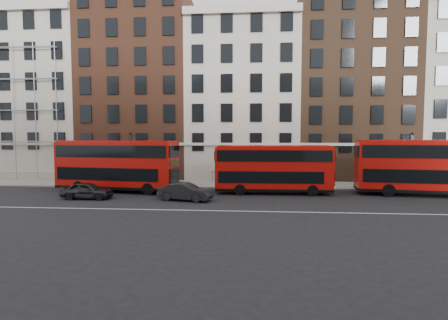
# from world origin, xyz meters

# --- Properties ---
(ground) EXTENTS (120.00, 120.00, 0.00)m
(ground) POSITION_xyz_m (0.00, 0.00, 0.00)
(ground) COLOR black
(ground) RESTS_ON ground
(pavement) EXTENTS (80.00, 5.00, 0.15)m
(pavement) POSITION_xyz_m (0.00, 10.50, 0.07)
(pavement) COLOR gray
(pavement) RESTS_ON ground
(kerb) EXTENTS (80.00, 0.30, 0.16)m
(kerb) POSITION_xyz_m (0.00, 8.00, 0.08)
(kerb) COLOR gray
(kerb) RESTS_ON ground
(road_centre_line) EXTENTS (70.00, 0.12, 0.01)m
(road_centre_line) POSITION_xyz_m (0.00, -2.00, 0.01)
(road_centre_line) COLOR white
(road_centre_line) RESTS_ON ground
(building_terrace) EXTENTS (64.00, 11.95, 22.00)m
(building_terrace) POSITION_xyz_m (-0.31, 17.88, 10.24)
(building_terrace) COLOR #B1A999
(building_terrace) RESTS_ON ground
(bus_b) EXTENTS (11.41, 4.18, 4.69)m
(bus_b) POSITION_xyz_m (-11.18, 5.46, 2.51)
(bus_b) COLOR #B30E09
(bus_b) RESTS_ON ground
(bus_c) EXTENTS (10.19, 2.52, 4.27)m
(bus_c) POSITION_xyz_m (3.01, 5.45, 2.29)
(bus_c) COLOR #B30E09
(bus_c) RESTS_ON ground
(bus_d) EXTENTS (11.62, 4.14, 4.78)m
(bus_d) POSITION_xyz_m (15.98, 5.46, 2.56)
(bus_d) COLOR #B30E09
(bus_d) RESTS_ON ground
(car_rear) EXTENTS (4.06, 1.65, 1.38)m
(car_rear) POSITION_xyz_m (-12.17, 1.68, 0.69)
(car_rear) COLOR black
(car_rear) RESTS_ON ground
(car_front) EXTENTS (4.50, 2.43, 1.41)m
(car_front) POSITION_xyz_m (-4.08, 1.60, 0.70)
(car_front) COLOR black
(car_front) RESTS_ON ground
(lamp_post_left) EXTENTS (0.44, 0.44, 5.33)m
(lamp_post_left) POSITION_xyz_m (-10.87, 8.34, 3.08)
(lamp_post_left) COLOR black
(lamp_post_left) RESTS_ON pavement
(lamp_post_right) EXTENTS (0.44, 0.44, 5.33)m
(lamp_post_right) POSITION_xyz_m (16.10, 8.54, 3.08)
(lamp_post_right) COLOR black
(lamp_post_right) RESTS_ON pavement
(iron_railings) EXTENTS (6.60, 0.06, 1.00)m
(iron_railings) POSITION_xyz_m (0.00, 12.70, 0.65)
(iron_railings) COLOR black
(iron_railings) RESTS_ON pavement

